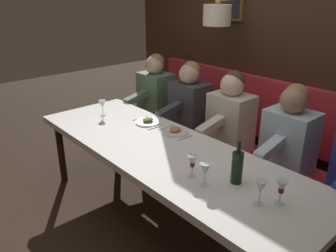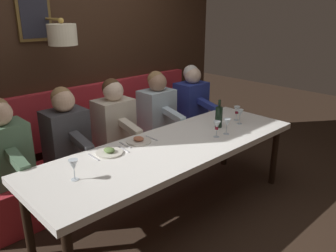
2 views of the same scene
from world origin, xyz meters
name	(u,v)px [view 1 (image 1 of 2)]	position (x,y,z in m)	size (l,w,h in m)	color
ground_plane	(165,223)	(0.00, 0.00, 0.00)	(12.00, 12.00, 0.00)	#332319
dining_table	(165,155)	(0.00, 0.00, 0.68)	(0.90, 2.76, 0.74)	white
banquette_bench	(230,169)	(0.89, 0.00, 0.23)	(0.52, 2.96, 0.45)	red
back_wall_panel	(274,51)	(1.46, 0.01, 1.36)	(0.59, 4.16, 2.90)	#382316
diner_near	(290,133)	(0.88, -0.59, 0.82)	(0.60, 0.40, 0.79)	silver
diner_middle	(231,114)	(0.88, 0.04, 0.82)	(0.60, 0.40, 0.79)	beige
diner_far	(189,100)	(0.88, 0.62, 0.82)	(0.60, 0.40, 0.79)	#3D3D42
diner_farthest	(155,89)	(0.88, 1.20, 0.82)	(0.60, 0.40, 0.79)	#567A5B
place_setting_0	(175,131)	(0.28, 0.18, 0.75)	(0.24, 0.31, 0.05)	silver
place_setting_1	(148,121)	(0.25, 0.54, 0.75)	(0.24, 0.31, 0.05)	silver
wine_glass_0	(282,187)	(0.03, -1.03, 0.86)	(0.07, 0.07, 0.16)	silver
wine_glass_1	(192,162)	(-0.14, -0.46, 0.86)	(0.07, 0.07, 0.16)	silver
wine_glass_2	(102,105)	(0.03, 1.00, 0.86)	(0.07, 0.07, 0.16)	silver
wine_glass_3	(205,170)	(-0.16, -0.59, 0.86)	(0.07, 0.07, 0.16)	silver
wine_glass_4	(261,187)	(-0.07, -0.95, 0.86)	(0.07, 0.07, 0.16)	silver
wine_bottle	(237,167)	(0.03, -0.70, 0.86)	(0.08, 0.08, 0.30)	black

